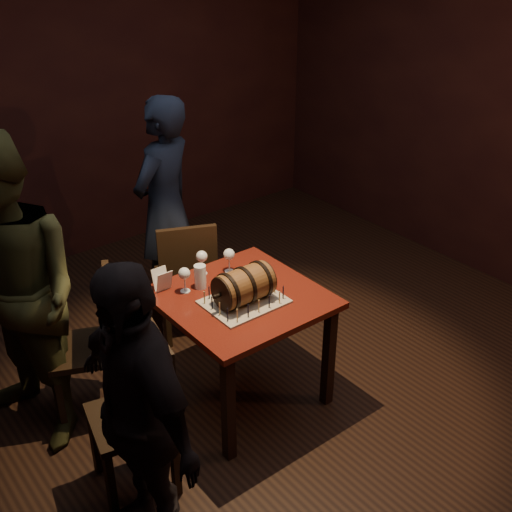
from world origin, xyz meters
The scene contains 16 objects.
room_shell centered at (0.00, 0.00, 1.40)m, with size 5.04×5.04×2.80m.
pub_table centered at (-0.11, 0.01, 0.64)m, with size 0.90×0.90×0.75m.
cake_board centered at (-0.15, -0.07, 0.76)m, with size 0.45×0.35×0.01m, color #AA9E89.
barrel_cake centered at (-0.15, -0.07, 0.87)m, with size 0.38×0.22×0.22m.
birthday_candles centered at (-0.15, -0.07, 0.80)m, with size 0.40×0.30×0.09m.
wine_glass_left centered at (-0.35, 0.25, 0.87)m, with size 0.07×0.07×0.16m.
wine_glass_mid centered at (-0.15, 0.37, 0.87)m, with size 0.07×0.07×0.16m.
wine_glass_right centered at (0.00, 0.28, 0.87)m, with size 0.07×0.07×0.16m.
pint_of_ale centered at (-0.25, 0.23, 0.82)m, with size 0.07×0.07×0.15m.
menu_card centered at (-0.44, 0.35, 0.81)m, with size 0.10×0.05×0.13m, color white, non-canonical shape.
chair_back centered at (-0.02, 0.76, 0.52)m, with size 0.53×0.53×0.93m.
chair_left_rear centered at (-0.85, 0.46, 0.52)m, with size 0.53×0.53×0.93m.
chair_left_front centered at (-0.92, -0.23, 0.52)m, with size 0.48×0.48×0.93m.
person_back centered at (0.11, 1.23, 0.83)m, with size 0.61×0.40×1.67m, color #181F30.
person_left_rear centered at (-1.28, 0.51, 0.92)m, with size 0.90×0.70×1.84m, color #404020.
person_left_front centered at (-1.11, -0.54, 0.78)m, with size 0.91×0.38×1.55m, color black.
Camera 1 is at (-2.04, -2.59, 2.74)m, focal length 45.00 mm.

